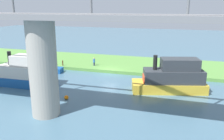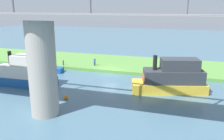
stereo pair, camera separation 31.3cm
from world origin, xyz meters
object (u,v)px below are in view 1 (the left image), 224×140
at_px(mooring_post, 63,63).
at_px(motorboat_red, 172,78).
at_px(person_on_bank, 94,62).
at_px(bridge_pylon, 43,69).
at_px(marker_buoy, 66,97).
at_px(pontoon_yellow, 46,69).
at_px(skiff_small, 24,73).

xyz_separation_m(mooring_post, motorboat_red, (-18.70, 6.44, 0.78)).
bearing_deg(person_on_bank, bridge_pylon, 96.02).
bearing_deg(marker_buoy, pontoon_yellow, -48.29).
bearing_deg(pontoon_yellow, mooring_post, -114.79).
xyz_separation_m(mooring_post, skiff_small, (0.50, 9.73, 0.76)).
bearing_deg(marker_buoy, bridge_pylon, 88.54).
bearing_deg(motorboat_red, mooring_post, -19.00).
relative_size(motorboat_red, skiff_small, 1.06).
relative_size(person_on_bank, mooring_post, 1.57).
distance_m(mooring_post, marker_buoy, 14.73).
bearing_deg(pontoon_yellow, person_on_bank, -145.28).
bearing_deg(person_on_bank, motorboat_red, 149.33).
distance_m(skiff_small, marker_buoy, 8.48).
bearing_deg(marker_buoy, motorboat_red, -150.93).
distance_m(bridge_pylon, marker_buoy, 6.02).
xyz_separation_m(bridge_pylon, skiff_small, (7.67, -7.14, -2.97)).
height_order(motorboat_red, skiff_small, motorboat_red).
relative_size(mooring_post, skiff_small, 0.10).
height_order(pontoon_yellow, marker_buoy, pontoon_yellow).
height_order(mooring_post, skiff_small, skiff_small).
bearing_deg(person_on_bank, pontoon_yellow, 34.72).
distance_m(bridge_pylon, motorboat_red, 15.82).
xyz_separation_m(person_on_bank, mooring_post, (5.23, 1.55, -0.26)).
xyz_separation_m(bridge_pylon, mooring_post, (7.17, -16.87, -3.73)).
bearing_deg(mooring_post, bridge_pylon, 113.03).
xyz_separation_m(bridge_pylon, marker_buoy, (-0.10, -4.08, -4.42)).
bearing_deg(skiff_small, marker_buoy, 158.52).
height_order(motorboat_red, pontoon_yellow, motorboat_red).
xyz_separation_m(person_on_bank, motorboat_red, (-13.47, 7.99, 0.53)).
distance_m(motorboat_red, pontoon_yellow, 20.42).
xyz_separation_m(motorboat_red, marker_buoy, (11.42, 6.35, -1.48)).
distance_m(person_on_bank, skiff_small, 12.66).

